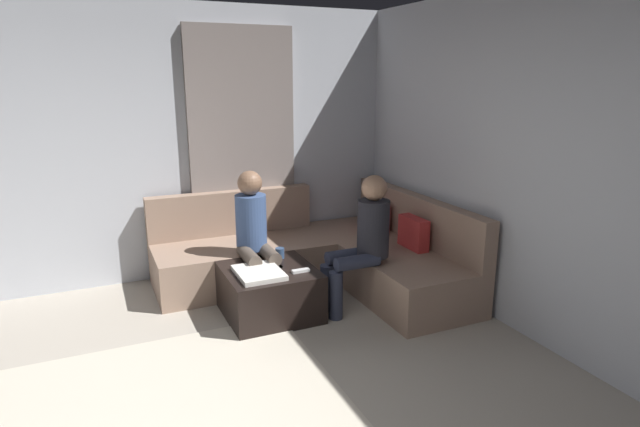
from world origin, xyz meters
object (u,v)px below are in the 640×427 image
Objects in this scene: coffee_mug at (280,253)px; person_on_couch_side at (255,232)px; game_remote at (301,271)px; sectional_couch at (324,256)px; ottoman at (269,292)px; person_on_couch_back at (363,238)px.

coffee_mug is 0.08× the size of person_on_couch_side.
coffee_mug is 0.63× the size of game_remote.
sectional_couch is 0.64m from coffee_mug.
game_remote is at bearing 115.00° from person_on_couch_side.
person_on_couch_side reaches higher than ottoman.
person_on_couch_back is at bearing 146.23° from person_on_couch_side.
sectional_couch is 0.79m from person_on_couch_back.
ottoman is 0.93m from person_on_couch_back.
sectional_couch is at bearing 122.86° from ottoman.
ottoman is 0.56m from person_on_couch_side.
ottoman is at bearing 92.98° from person_on_couch_side.
game_remote is at bearing 5.71° from coffee_mug.
coffee_mug reaches higher than game_remote.
person_on_couch_side is (-0.11, -0.20, 0.19)m from coffee_mug.
sectional_couch is 0.88m from ottoman.
game_remote is at bearing -38.24° from sectional_couch.
coffee_mug is 0.40m from game_remote.
person_on_couch_side reaches higher than sectional_couch.
sectional_couch is at bearing 114.69° from coffee_mug.
coffee_mug reaches higher than ottoman.
sectional_couch is at bearing -168.92° from person_on_couch_side.
coffee_mug is (-0.22, 0.18, 0.26)m from ottoman.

